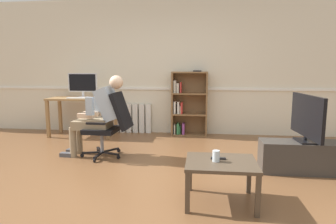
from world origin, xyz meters
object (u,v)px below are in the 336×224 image
(imac_monitor, at_px, (83,83))
(computer_mouse, at_px, (95,98))
(tv_stand, at_px, (304,157))
(spare_remote, at_px, (218,158))
(tv_screen, at_px, (307,117))
(person_seated, at_px, (99,114))
(drinking_glass, at_px, (216,156))
(computer_desk, at_px, (82,104))
(office_chair, at_px, (111,123))
(coffee_table, at_px, (221,167))
(keyboard, at_px, (78,98))
(radiator, at_px, (132,118))
(bookshelf, at_px, (187,104))

(imac_monitor, relative_size, computer_mouse, 5.88)
(tv_stand, xyz_separation_m, spare_remote, (-1.14, -0.94, 0.23))
(imac_monitor, relative_size, tv_screen, 0.65)
(person_seated, distance_m, drinking_glass, 2.17)
(person_seated, bearing_deg, computer_desk, -145.79)
(computer_mouse, bearing_deg, office_chair, -60.11)
(computer_desk, height_order, coffee_table, computer_desk)
(imac_monitor, xyz_separation_m, computer_mouse, (0.31, -0.20, -0.26))
(tv_stand, bearing_deg, person_seated, 172.81)
(keyboard, height_order, tv_screen, tv_screen)
(tv_stand, xyz_separation_m, tv_screen, (0.00, 0.00, 0.52))
(computer_desk, relative_size, office_chair, 1.29)
(imac_monitor, distance_m, keyboard, 0.34)
(computer_desk, xyz_separation_m, coffee_table, (2.54, -2.66, -0.27))
(coffee_table, bearing_deg, imac_monitor, 132.94)
(tv_stand, distance_m, tv_screen, 0.52)
(keyboard, height_order, radiator, keyboard)
(spare_remote, bearing_deg, radiator, -151.06)
(computer_desk, bearing_deg, tv_stand, -24.44)
(keyboard, bearing_deg, drinking_glass, -45.34)
(office_chair, bearing_deg, computer_mouse, -147.92)
(keyboard, bearing_deg, radiator, 29.93)
(spare_remote, bearing_deg, keyboard, -133.55)
(keyboard, bearing_deg, imac_monitor, 87.46)
(computer_desk, xyz_separation_m, keyboard, (-0.01, -0.14, 0.12))
(person_seated, bearing_deg, coffee_table, 54.03)
(computer_desk, relative_size, coffee_table, 1.84)
(computer_desk, bearing_deg, tv_screen, -24.43)
(office_chair, relative_size, drinking_glass, 8.93)
(tv_stand, height_order, spare_remote, spare_remote)
(keyboard, xyz_separation_m, radiator, (0.92, 0.53, -0.47))
(computer_mouse, bearing_deg, drinking_glass, -49.51)
(radiator, bearing_deg, tv_stand, -36.72)
(radiator, bearing_deg, spare_remote, -61.69)
(keyboard, xyz_separation_m, bookshelf, (2.07, 0.43, -0.15))
(radiator, distance_m, tv_stand, 3.43)
(person_seated, relative_size, drinking_glass, 11.12)
(person_seated, height_order, tv_stand, person_seated)
(imac_monitor, height_order, computer_mouse, imac_monitor)
(spare_remote, bearing_deg, coffee_table, 23.65)
(computer_desk, xyz_separation_m, spare_remote, (2.52, -2.60, -0.21))
(office_chair, bearing_deg, person_seated, -90.00)
(bookshelf, height_order, drinking_glass, bookshelf)
(computer_mouse, xyz_separation_m, coffee_table, (2.23, -2.54, -0.40))
(spare_remote, bearing_deg, computer_desk, -135.30)
(imac_monitor, bearing_deg, office_chair, -54.27)
(bookshelf, bearing_deg, spare_remote, -80.89)
(computer_mouse, relative_size, bookshelf, 0.08)
(computer_mouse, bearing_deg, tv_screen, -24.72)
(person_seated, bearing_deg, keyboard, -142.30)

